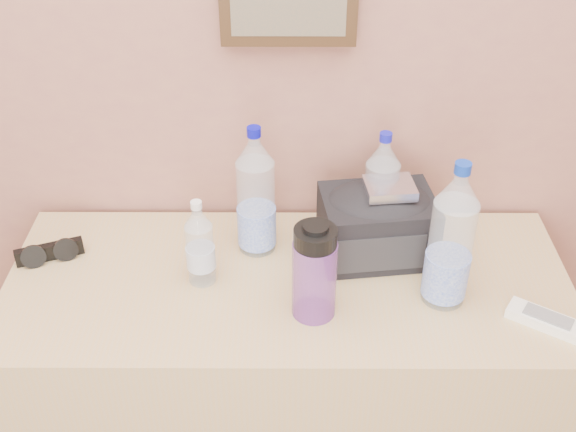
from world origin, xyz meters
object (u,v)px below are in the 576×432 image
(nalgene_bottle, at_px, (314,271))
(toiletry_bag, at_px, (377,223))
(pet_small, at_px, (200,247))
(pet_large_c, at_px, (381,195))
(pet_large_d, at_px, (451,242))
(pet_large_b, at_px, (256,197))
(foil_packet, at_px, (390,188))
(sunglasses, at_px, (50,252))
(dresser, at_px, (288,398))
(ac_remote, at_px, (547,321))

(nalgene_bottle, bearing_deg, toiletry_bag, 53.86)
(pet_small, bearing_deg, pet_large_c, 20.60)
(pet_small, bearing_deg, pet_large_d, -6.22)
(pet_large_c, height_order, toiletry_bag, pet_large_c)
(pet_large_b, height_order, pet_large_d, pet_large_d)
(pet_large_c, bearing_deg, pet_large_d, -59.93)
(foil_packet, bearing_deg, pet_large_c, 100.33)
(pet_large_c, bearing_deg, sunglasses, -174.18)
(dresser, distance_m, pet_large_b, 0.57)
(dresser, height_order, ac_remote, ac_remote)
(dresser, xyz_separation_m, pet_small, (-0.20, 0.00, 0.50))
(dresser, distance_m, pet_small, 0.54)
(dresser, xyz_separation_m, pet_large_c, (0.22, 0.16, 0.54))
(nalgene_bottle, bearing_deg, pet_large_d, 9.26)
(pet_large_b, distance_m, pet_small, 0.18)
(nalgene_bottle, bearing_deg, pet_large_b, 119.65)
(pet_large_d, bearing_deg, foil_packet, 125.76)
(sunglasses, relative_size, toiletry_bag, 0.61)
(pet_large_c, relative_size, nalgene_bottle, 1.29)
(ac_remote, bearing_deg, toiletry_bag, 177.02)
(pet_large_d, height_order, nalgene_bottle, pet_large_d)
(pet_large_b, distance_m, ac_remote, 0.70)
(pet_small, xyz_separation_m, sunglasses, (-0.37, 0.08, -0.07))
(dresser, distance_m, foil_packet, 0.64)
(pet_small, xyz_separation_m, toiletry_bag, (0.41, 0.10, -0.01))
(dresser, height_order, nalgene_bottle, nalgene_bottle)
(foil_packet, bearing_deg, ac_remote, -37.41)
(pet_large_d, distance_m, toiletry_bag, 0.22)
(pet_small, bearing_deg, sunglasses, 168.41)
(pet_small, height_order, toiletry_bag, pet_small)
(pet_small, height_order, nalgene_bottle, nalgene_bottle)
(pet_large_b, relative_size, ac_remote, 1.96)
(pet_large_b, distance_m, sunglasses, 0.51)
(pet_large_c, xyz_separation_m, sunglasses, (-0.79, -0.08, -0.11))
(nalgene_bottle, relative_size, ac_remote, 1.38)
(pet_large_d, height_order, toiletry_bag, pet_large_d)
(pet_small, relative_size, ac_remote, 1.29)
(toiletry_bag, bearing_deg, pet_large_d, -57.64)
(dresser, relative_size, pet_small, 6.02)
(nalgene_bottle, distance_m, ac_remote, 0.51)
(sunglasses, xyz_separation_m, foil_packet, (0.80, 0.02, 0.17))
(pet_large_b, height_order, ac_remote, pet_large_b)
(pet_large_c, height_order, nalgene_bottle, pet_large_c)
(pet_large_d, bearing_deg, pet_large_b, 156.38)
(pet_small, bearing_deg, dresser, -0.46)
(nalgene_bottle, distance_m, sunglasses, 0.66)
(pet_large_c, bearing_deg, nalgene_bottle, -121.99)
(pet_large_d, xyz_separation_m, ac_remote, (0.21, -0.09, -0.14))
(dresser, xyz_separation_m, ac_remote, (0.55, -0.14, 0.42))
(pet_large_c, distance_m, toiletry_bag, 0.07)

